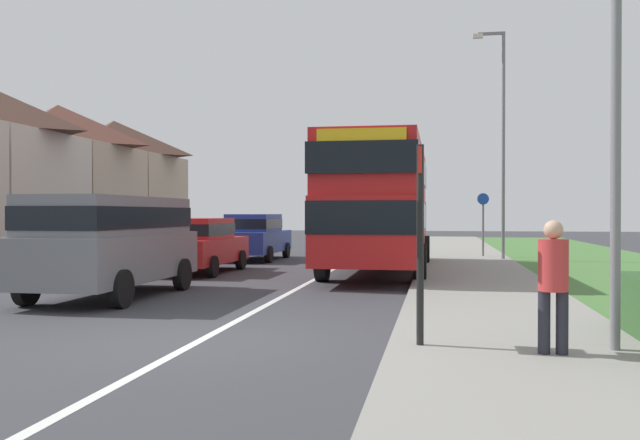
% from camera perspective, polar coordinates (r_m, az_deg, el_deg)
% --- Properties ---
extents(ground_plane, '(120.00, 120.00, 0.00)m').
position_cam_1_polar(ground_plane, '(9.69, -9.96, -9.86)').
color(ground_plane, '#38383D').
extents(lane_marking_centre, '(0.14, 60.00, 0.01)m').
position_cam_1_polar(lane_marking_centre, '(17.36, -0.96, -5.21)').
color(lane_marking_centre, silver).
rests_on(lane_marking_centre, ground_plane).
extents(pavement_near_side, '(3.20, 68.00, 0.12)m').
position_cam_1_polar(pavement_near_side, '(15.09, 13.51, -5.89)').
color(pavement_near_side, gray).
rests_on(pavement_near_side, ground_plane).
extents(double_decker_bus, '(2.80, 10.10, 3.70)m').
position_cam_1_polar(double_decker_bus, '(20.26, 4.99, 1.66)').
color(double_decker_bus, red).
rests_on(double_decker_bus, ground_plane).
extents(parked_van_grey, '(2.11, 4.92, 2.09)m').
position_cam_1_polar(parked_van_grey, '(14.94, -16.88, -1.38)').
color(parked_van_grey, slate).
rests_on(parked_van_grey, ground_plane).
extents(parked_car_red, '(2.00, 4.41, 1.61)m').
position_cam_1_polar(parked_car_red, '(20.44, -10.15, -1.86)').
color(parked_car_red, '#B21E1E').
rests_on(parked_car_red, ground_plane).
extents(parked_car_blue, '(1.93, 4.54, 1.72)m').
position_cam_1_polar(parked_car_blue, '(25.83, -5.40, -1.24)').
color(parked_car_blue, navy).
rests_on(parked_car_blue, ground_plane).
extents(pedestrian_at_stop, '(0.34, 0.34, 1.67)m').
position_cam_1_polar(pedestrian_at_stop, '(8.42, 18.76, -4.75)').
color(pedestrian_at_stop, '#23232D').
rests_on(pedestrian_at_stop, ground_plane).
extents(bus_stop_sign, '(0.09, 0.52, 2.60)m').
position_cam_1_polar(bus_stop_sign, '(8.60, 8.30, -0.84)').
color(bus_stop_sign, black).
rests_on(bus_stop_sign, ground_plane).
extents(cycle_route_sign, '(0.44, 0.08, 2.52)m').
position_cam_1_polar(cycle_route_sign, '(27.03, 13.36, -0.14)').
color(cycle_route_sign, slate).
rests_on(cycle_route_sign, ground_plane).
extents(street_lamp_near, '(1.14, 0.20, 7.04)m').
position_cam_1_polar(street_lamp_near, '(9.19, 22.65, 15.09)').
color(street_lamp_near, slate).
rests_on(street_lamp_near, ground_plane).
extents(street_lamp_mid, '(1.14, 0.20, 8.23)m').
position_cam_1_polar(street_lamp_mid, '(25.59, 14.74, 7.10)').
color(street_lamp_mid, slate).
rests_on(street_lamp_mid, ground_plane).
extents(house_terrace_far_side, '(6.39, 22.05, 6.76)m').
position_cam_1_polar(house_terrace_far_side, '(31.67, -23.44, 3.46)').
color(house_terrace_far_side, beige).
rests_on(house_terrace_far_side, ground_plane).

